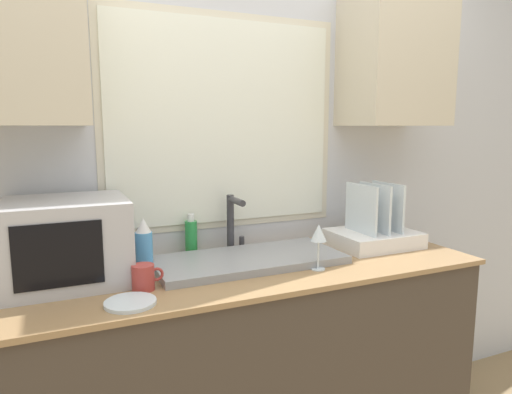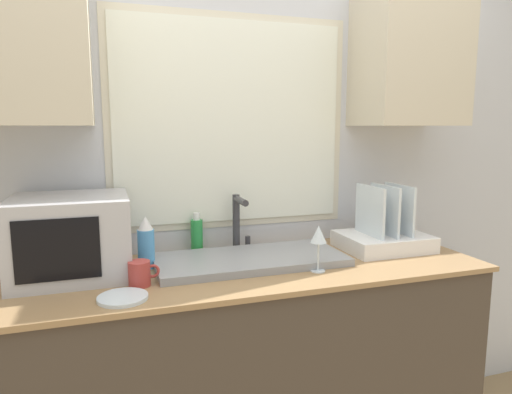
# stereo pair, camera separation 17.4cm
# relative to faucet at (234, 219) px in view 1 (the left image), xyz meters

# --- Properties ---
(countertop) EXTENTS (1.84, 0.64, 0.94)m
(countertop) POSITION_rel_faucet_xyz_m (-0.01, -0.22, -0.61)
(countertop) COLOR #42382D
(countertop) RESTS_ON ground_plane
(wall_back) EXTENTS (6.00, 0.38, 2.60)m
(wall_back) POSITION_rel_faucet_xyz_m (-0.01, 0.09, 0.30)
(wall_back) COLOR silver
(wall_back) RESTS_ON ground_plane
(sink_basin) EXTENTS (0.76, 0.35, 0.03)m
(sink_basin) POSITION_rel_faucet_xyz_m (-0.00, -0.18, -0.13)
(sink_basin) COLOR gray
(sink_basin) RESTS_ON countertop
(faucet) EXTENTS (0.08, 0.16, 0.25)m
(faucet) POSITION_rel_faucet_xyz_m (0.00, 0.00, 0.00)
(faucet) COLOR #333338
(faucet) RESTS_ON countertop
(microwave) EXTENTS (0.41, 0.37, 0.30)m
(microwave) POSITION_rel_faucet_xyz_m (-0.68, -0.13, 0.00)
(microwave) COLOR #B2B2B7
(microwave) RESTS_ON countertop
(dish_rack) EXTENTS (0.38, 0.30, 0.29)m
(dish_rack) POSITION_rel_faucet_xyz_m (0.62, -0.17, -0.09)
(dish_rack) COLOR white
(dish_rack) RESTS_ON countertop
(spray_bottle) EXTENTS (0.06, 0.06, 0.21)m
(spray_bottle) POSITION_rel_faucet_xyz_m (-0.41, -0.12, -0.05)
(spray_bottle) COLOR #4C99D8
(spray_bottle) RESTS_ON countertop
(soap_bottle) EXTENTS (0.05, 0.05, 0.18)m
(soap_bottle) POSITION_rel_faucet_xyz_m (-0.18, 0.04, -0.07)
(soap_bottle) COLOR #268C3F
(soap_bottle) RESTS_ON countertop
(mug_near_sink) EXTENTS (0.11, 0.08, 0.09)m
(mug_near_sink) POSITION_rel_faucet_xyz_m (-0.45, -0.32, -0.10)
(mug_near_sink) COLOR #A53833
(mug_near_sink) RESTS_ON countertop
(wine_glass) EXTENTS (0.06, 0.06, 0.18)m
(wine_glass) POSITION_rel_faucet_xyz_m (0.20, -0.37, -0.01)
(wine_glass) COLOR silver
(wine_glass) RESTS_ON countertop
(small_plate) EXTENTS (0.16, 0.16, 0.01)m
(small_plate) POSITION_rel_faucet_xyz_m (-0.51, -0.43, -0.14)
(small_plate) COLOR silver
(small_plate) RESTS_ON countertop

